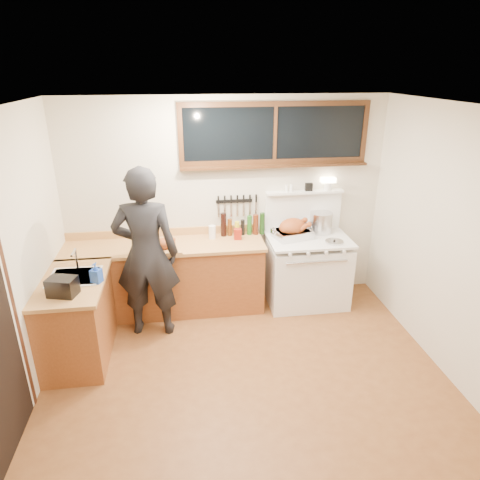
{
  "coord_description": "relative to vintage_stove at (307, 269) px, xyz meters",
  "views": [
    {
      "loc": [
        -0.55,
        -3.4,
        2.9
      ],
      "look_at": [
        0.05,
        0.85,
        1.15
      ],
      "focal_mm": 32.0,
      "sensor_mm": 36.0,
      "label": 1
    }
  ],
  "objects": [
    {
      "name": "ground_plane",
      "position": [
        -1.0,
        -1.41,
        -0.48
      ],
      "size": [
        4.0,
        3.5,
        0.02
      ],
      "primitive_type": "cube",
      "color": "brown"
    },
    {
      "name": "room_shell",
      "position": [
        -1.0,
        -1.41,
        1.18
      ],
      "size": [
        4.1,
        3.6,
        2.65
      ],
      "color": "beige",
      "rests_on": "ground"
    },
    {
      "name": "counter_back",
      "position": [
        -1.8,
        0.04,
        -0.01
      ],
      "size": [
        2.44,
        0.64,
        1.0
      ],
      "color": "brown",
      "rests_on": "ground"
    },
    {
      "name": "counter_left",
      "position": [
        -2.7,
        -0.79,
        -0.02
      ],
      "size": [
        0.64,
        1.09,
        0.9
      ],
      "color": "brown",
      "rests_on": "ground"
    },
    {
      "name": "sink_unit",
      "position": [
        -2.68,
        -0.71,
        0.38
      ],
      "size": [
        0.5,
        0.45,
        0.37
      ],
      "color": "white",
      "rests_on": "counter_left"
    },
    {
      "name": "vintage_stove",
      "position": [
        0.0,
        0.0,
        0.0
      ],
      "size": [
        1.02,
        0.74,
        1.59
      ],
      "color": "white",
      "rests_on": "ground"
    },
    {
      "name": "back_window",
      "position": [
        -0.4,
        0.31,
        1.6
      ],
      "size": [
        2.32,
        0.13,
        0.77
      ],
      "color": "black",
      "rests_on": "room_shell"
    },
    {
      "name": "knife_strip",
      "position": [
        -0.88,
        0.32,
        0.84
      ],
      "size": [
        0.52,
        0.03,
        0.28
      ],
      "color": "black",
      "rests_on": "room_shell"
    },
    {
      "name": "man",
      "position": [
        -1.97,
        -0.41,
        0.52
      ],
      "size": [
        0.76,
        0.54,
        1.97
      ],
      "color": "black",
      "rests_on": "ground"
    },
    {
      "name": "soap_bottle",
      "position": [
        -2.43,
        -0.86,
        0.54
      ],
      "size": [
        0.13,
        0.13,
        0.21
      ],
      "color": "#2147A5",
      "rests_on": "counter_left"
    },
    {
      "name": "toaster",
      "position": [
        -2.7,
        -1.08,
        0.52
      ],
      "size": [
        0.29,
        0.24,
        0.18
      ],
      "color": "black",
      "rests_on": "counter_left"
    },
    {
      "name": "cutting_board",
      "position": [
        -1.78,
        -0.13,
        0.49
      ],
      "size": [
        0.43,
        0.33,
        0.14
      ],
      "color": "#BD874B",
      "rests_on": "counter_back"
    },
    {
      "name": "roast_turkey",
      "position": [
        -0.2,
        0.04,
        0.54
      ],
      "size": [
        0.51,
        0.43,
        0.25
      ],
      "color": "silver",
      "rests_on": "vintage_stove"
    },
    {
      "name": "stockpot",
      "position": [
        0.2,
        0.17,
        0.57
      ],
      "size": [
        0.35,
        0.35,
        0.27
      ],
      "color": "silver",
      "rests_on": "vintage_stove"
    },
    {
      "name": "saucepan",
      "position": [
        0.06,
        0.29,
        0.5
      ],
      "size": [
        0.17,
        0.29,
        0.12
      ],
      "color": "silver",
      "rests_on": "vintage_stove"
    },
    {
      "name": "pot_lid",
      "position": [
        0.26,
        -0.2,
        0.44
      ],
      "size": [
        0.28,
        0.28,
        0.04
      ],
      "color": "silver",
      "rests_on": "vintage_stove"
    },
    {
      "name": "coffee_tin",
      "position": [
        -0.89,
        0.08,
        0.5
      ],
      "size": [
        0.1,
        0.08,
        0.14
      ],
      "color": "maroon",
      "rests_on": "counter_back"
    },
    {
      "name": "pitcher",
      "position": [
        -1.2,
        0.15,
        0.52
      ],
      "size": [
        0.11,
        0.11,
        0.17
      ],
      "color": "white",
      "rests_on": "counter_back"
    },
    {
      "name": "bottle_cluster",
      "position": [
        -0.8,
        0.22,
        0.56
      ],
      "size": [
        0.56,
        0.07,
        0.3
      ],
      "color": "black",
      "rests_on": "counter_back"
    }
  ]
}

